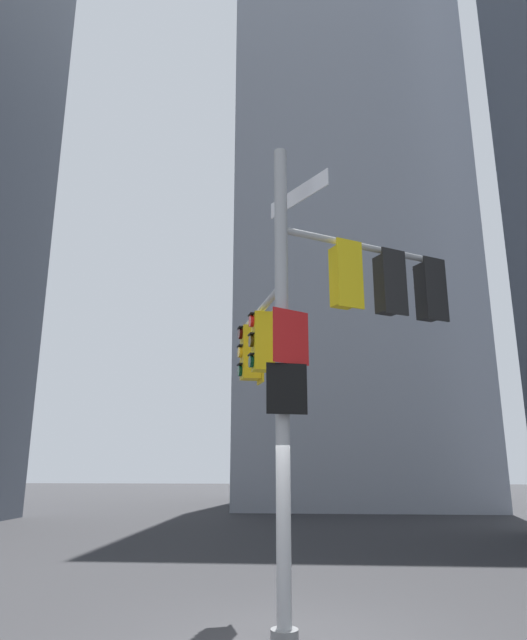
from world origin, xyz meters
TOP-DOWN VIEW (x-y plane):
  - building_mid_block at (3.13, 25.83)m, footprint 13.01×13.01m
  - signal_pole_assembly at (0.58, 0.85)m, footprint 3.79×2.76m

SIDE VIEW (x-z plane):
  - signal_pole_assembly at x=0.58m, z-range 0.85..8.01m
  - building_mid_block at x=3.13m, z-range 0.00..31.31m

